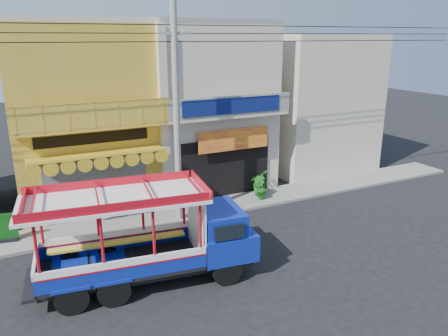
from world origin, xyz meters
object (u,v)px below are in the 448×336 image
object	(u,v)px
songthaew_truck	(162,235)
potted_plant_b	(260,188)
utility_pole	(180,102)
potted_plant_a	(259,182)
green_sign	(8,230)
potted_plant_c	(259,186)

from	to	relation	value
songthaew_truck	potted_plant_b	size ratio (longest dim) A/B	6.50
utility_pole	songthaew_truck	xyz separation A→B (m)	(-2.27, -4.13, -3.48)
utility_pole	potted_plant_a	size ratio (longest dim) A/B	26.77
green_sign	potted_plant_a	xyz separation A→B (m)	(11.15, 0.45, 0.06)
songthaew_truck	utility_pole	bearing A→B (deg)	61.19
green_sign	potted_plant_c	size ratio (longest dim) A/B	1.14
utility_pole	potted_plant_c	world-z (taller)	utility_pole
utility_pole	potted_plant_c	bearing A→B (deg)	12.61
potted_plant_a	potted_plant_b	size ratio (longest dim) A/B	0.95
potted_plant_a	potted_plant_c	bearing A→B (deg)	-176.07
potted_plant_b	potted_plant_c	size ratio (longest dim) A/B	1.13
potted_plant_a	potted_plant_c	world-z (taller)	potted_plant_a
utility_pole	potted_plant_b	size ratio (longest dim) A/B	25.52
green_sign	potted_plant_c	bearing A→B (deg)	0.52
green_sign	potted_plant_a	world-z (taller)	green_sign
green_sign	potted_plant_b	bearing A→B (deg)	-1.89
utility_pole	green_sign	distance (m)	8.05
green_sign	utility_pole	bearing A→B (deg)	-7.38
green_sign	potted_plant_b	xyz separation A→B (m)	(10.75, -0.36, 0.09)
songthaew_truck	potted_plant_c	distance (m)	8.37
utility_pole	green_sign	bearing A→B (deg)	172.62
potted_plant_c	potted_plant_b	bearing A→B (deg)	6.10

